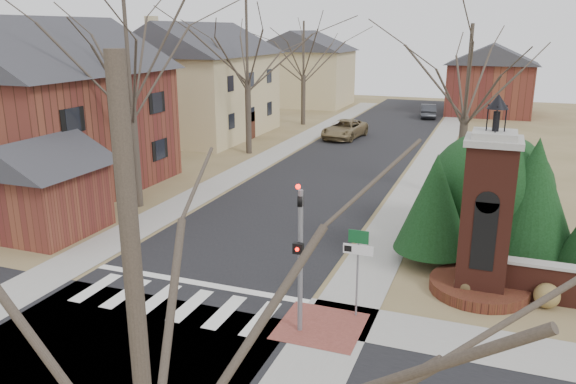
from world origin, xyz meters
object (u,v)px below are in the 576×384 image
at_px(traffic_signal_pole, 300,247).
at_px(pickup_truck, 345,129).
at_px(sign_post, 358,256).
at_px(distant_car, 428,111).
at_px(brick_gate_monument, 485,230).

relative_size(traffic_signal_pole, pickup_truck, 0.87).
distance_m(sign_post, distant_car, 41.21).
distance_m(traffic_signal_pole, sign_post, 2.02).
distance_m(sign_post, pickup_truck, 28.84).
bearing_deg(brick_gate_monument, sign_post, -138.58).
bearing_deg(pickup_truck, brick_gate_monument, -58.85).
bearing_deg(distant_car, sign_post, 86.09).
relative_size(sign_post, pickup_truck, 0.53).
bearing_deg(sign_post, brick_gate_monument, 41.42).
relative_size(brick_gate_monument, pickup_truck, 1.25).
relative_size(traffic_signal_pole, sign_post, 1.64).
distance_m(traffic_signal_pole, brick_gate_monument, 6.47).
relative_size(traffic_signal_pole, brick_gate_monument, 0.69).
xyz_separation_m(sign_post, brick_gate_monument, (3.41, 3.01, 0.22)).
bearing_deg(distant_car, pickup_truck, 62.02).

